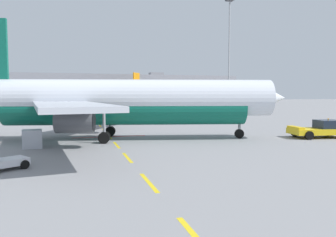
{
  "coord_description": "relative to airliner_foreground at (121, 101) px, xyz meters",
  "views": [
    {
      "loc": [
        14.19,
        -14.73,
        4.71
      ],
      "look_at": [
        24.05,
        19.62,
        2.06
      ],
      "focal_mm": 35.48,
      "sensor_mm": 36.0,
      "label": 1
    }
  ],
  "objects": [
    {
      "name": "terminal_satellite",
      "position": [
        17.33,
        113.23,
        2.46
      ],
      "size": [
        97.66,
        24.19,
        14.39
      ],
      "color": "gray",
      "rests_on": "ground"
    },
    {
      "name": "airliner_far_right",
      "position": [
        9.86,
        80.51,
        0.19
      ],
      "size": [
        29.86,
        32.37,
        12.79
      ],
      "color": "silver",
      "rests_on": "ground"
    },
    {
      "name": "airliner_foreground",
      "position": [
        0.0,
        0.0,
        0.0
      ],
      "size": [
        34.59,
        33.83,
        12.2
      ],
      "color": "silver",
      "rests_on": "ground"
    },
    {
      "name": "pushback_tug",
      "position": [
        20.93,
        -4.56,
        -3.05
      ],
      "size": [
        6.34,
        3.85,
        2.08
      ],
      "color": "yellow",
      "rests_on": "ground"
    },
    {
      "name": "apron_light_mast_far",
      "position": [
        33.14,
        42.24,
        13.36
      ],
      "size": [
        1.8,
        1.8,
        28.27
      ],
      "color": "slate",
      "rests_on": "ground"
    },
    {
      "name": "uld_cargo_container",
      "position": [
        -8.25,
        -3.4,
        -3.15
      ],
      "size": [
        1.77,
        1.73,
        1.6
      ],
      "color": "#B7BCC6",
      "rests_on": "ground"
    },
    {
      "name": "apron_paint_markings",
      "position": [
        -0.96,
        18.98,
        -3.95
      ],
      "size": [
        8.0,
        97.98,
        0.01
      ],
      "color": "yellow",
      "rests_on": "ground"
    },
    {
      "name": "ground",
      "position": [
        21.04,
        20.47,
        -3.95
      ],
      "size": [
        400.0,
        400.0,
        0.0
      ],
      "primitive_type": "plane",
      "color": "gray"
    }
  ]
}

